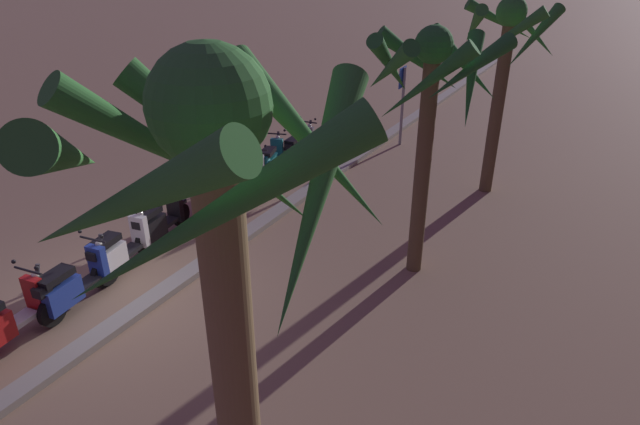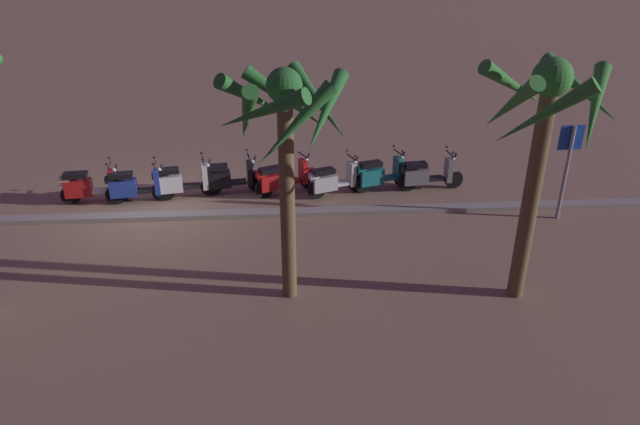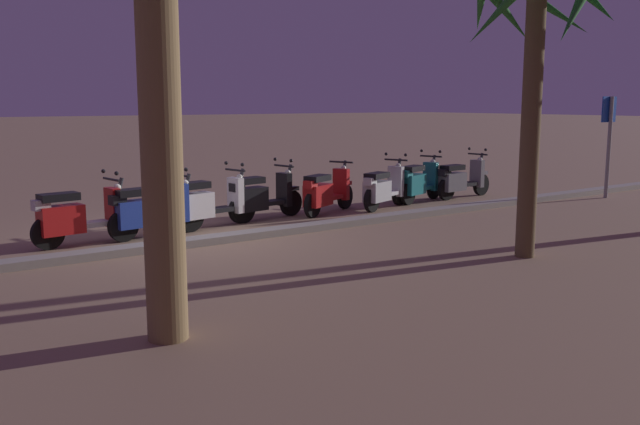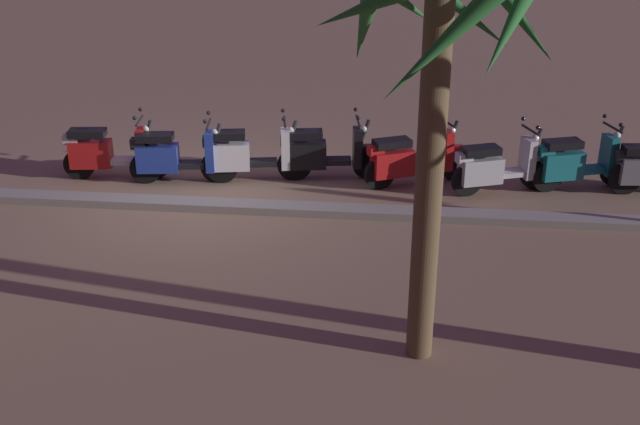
# 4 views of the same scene
# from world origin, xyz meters

# --- Properties ---
(ground_plane) EXTENTS (200.00, 200.00, 0.00)m
(ground_plane) POSITION_xyz_m (0.00, 0.00, 0.00)
(ground_plane) COLOR #93755B
(curb_strip) EXTENTS (60.00, 0.36, 0.12)m
(curb_strip) POSITION_xyz_m (0.00, 0.46, 0.06)
(curb_strip) COLOR gray
(curb_strip) RESTS_ON ground
(scooter_teal_second_in_line) EXTENTS (1.69, 0.78, 1.17)m
(scooter_teal_second_in_line) POSITION_xyz_m (-6.01, -0.97, 0.46)
(scooter_teal_second_in_line) COLOR black
(scooter_teal_second_in_line) RESTS_ON ground
(scooter_silver_mid_front) EXTENTS (1.66, 0.82, 1.17)m
(scooter_silver_mid_front) POSITION_xyz_m (-4.70, -0.67, 0.44)
(scooter_silver_mid_front) COLOR black
(scooter_silver_mid_front) RESTS_ON ground
(scooter_red_gap_after_mid) EXTENTS (1.75, 0.94, 1.04)m
(scooter_red_gap_after_mid) POSITION_xyz_m (-3.32, -0.86, 0.45)
(scooter_red_gap_after_mid) COLOR black
(scooter_red_gap_after_mid) RESTS_ON ground
(scooter_black_tail_end) EXTENTS (1.78, 0.62, 1.17)m
(scooter_black_tail_end) POSITION_xyz_m (-1.85, -0.98, 0.46)
(scooter_black_tail_end) COLOR black
(scooter_black_tail_end) RESTS_ON ground
(scooter_white_far_back) EXTENTS (1.85, 0.66, 1.17)m
(scooter_white_far_back) POSITION_xyz_m (-0.61, -0.76, 0.47)
(scooter_white_far_back) COLOR black
(scooter_white_far_back) RESTS_ON ground
(scooter_blue_mid_centre) EXTENTS (1.79, 0.59, 1.17)m
(scooter_blue_mid_centre) POSITION_xyz_m (0.56, -0.55, 0.46)
(scooter_blue_mid_centre) COLOR black
(scooter_blue_mid_centre) RESTS_ON ground
(scooter_red_lead_nearest) EXTENTS (1.79, 0.59, 1.17)m
(scooter_red_lead_nearest) POSITION_xyz_m (1.74, -0.61, 0.46)
(scooter_red_lead_nearest) COLOR black
(scooter_red_lead_nearest) RESTS_ON ground
(palm_tree_mid_walkway) EXTENTS (2.39, 2.46, 4.47)m
(palm_tree_mid_walkway) POSITION_xyz_m (-3.44, 4.05, 3.47)
(palm_tree_mid_walkway) COLOR brown
(palm_tree_mid_walkway) RESTS_ON ground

